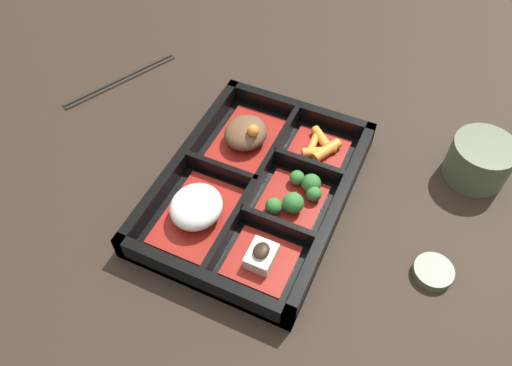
% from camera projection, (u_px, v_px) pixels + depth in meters
% --- Properties ---
extents(ground_plane, '(3.00, 3.00, 0.00)m').
position_uv_depth(ground_plane, '(256.00, 194.00, 0.70)').
color(ground_plane, black).
extents(bento_base, '(0.33, 0.24, 0.01)m').
position_uv_depth(bento_base, '(256.00, 192.00, 0.69)').
color(bento_base, black).
rests_on(bento_base, ground_plane).
extents(bento_rim, '(0.33, 0.24, 0.04)m').
position_uv_depth(bento_rim, '(258.00, 186.00, 0.68)').
color(bento_rim, black).
rests_on(bento_rim, ground_plane).
extents(bowl_rice, '(0.13, 0.09, 0.04)m').
position_uv_depth(bowl_rice, '(197.00, 209.00, 0.65)').
color(bowl_rice, maroon).
rests_on(bowl_rice, bento_base).
extents(bowl_stew, '(0.13, 0.09, 0.05)m').
position_uv_depth(bowl_stew, '(246.00, 135.00, 0.73)').
color(bowl_stew, maroon).
rests_on(bowl_stew, bento_base).
extents(bowl_tofu, '(0.08, 0.08, 0.03)m').
position_uv_depth(bowl_tofu, '(261.00, 258.00, 0.61)').
color(bowl_tofu, maroon).
rests_on(bowl_tofu, bento_base).
extents(bowl_greens, '(0.09, 0.08, 0.03)m').
position_uv_depth(bowl_greens, '(296.00, 196.00, 0.67)').
color(bowl_greens, maroon).
rests_on(bowl_greens, bento_base).
extents(bowl_carrots, '(0.07, 0.08, 0.02)m').
position_uv_depth(bowl_carrots, '(319.00, 149.00, 0.73)').
color(bowl_carrots, maroon).
rests_on(bowl_carrots, bento_base).
extents(tea_cup, '(0.09, 0.09, 0.06)m').
position_uv_depth(tea_cup, '(480.00, 160.00, 0.69)').
color(tea_cup, '#424C38').
rests_on(tea_cup, ground_plane).
extents(chopsticks, '(0.19, 0.11, 0.01)m').
position_uv_depth(chopsticks, '(121.00, 79.00, 0.84)').
color(chopsticks, black).
rests_on(chopsticks, ground_plane).
extents(sauce_dish, '(0.05, 0.05, 0.01)m').
position_uv_depth(sauce_dish, '(433.00, 272.00, 0.61)').
color(sauce_dish, '#424C38').
rests_on(sauce_dish, ground_plane).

